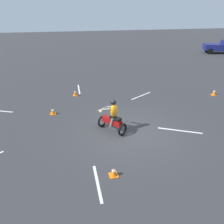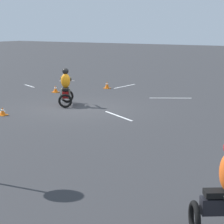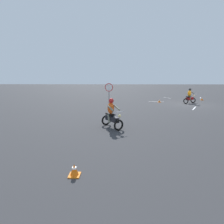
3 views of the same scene
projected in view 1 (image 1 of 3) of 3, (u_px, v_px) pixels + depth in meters
The scene contains 12 objects.
ground_plane at pixel (131, 132), 10.50m from camera, with size 120.00×120.00×0.00m, color #333335.
motorcycle_rider_foreground at pixel (113, 117), 10.29m from camera, with size 1.50×1.28×1.66m.
pickup_truck at pixel (221, 46), 29.82m from camera, with size 3.36×4.55×1.73m.
traffic_cone_mid_center at pixel (75, 93), 14.94m from camera, with size 0.32×0.32×0.40m.
traffic_cone_mid_left at pixel (53, 111), 12.25m from camera, with size 0.32×0.32×0.35m.
traffic_cone_far_center at pixel (114, 172), 7.64m from camera, with size 0.32×0.32×0.32m.
traffic_cone_far_left at pixel (214, 92), 15.02m from camera, with size 0.32×0.32×0.42m.
lane_stripe_e at pixel (98, 183), 7.37m from camera, with size 0.10×1.80×0.01m, color silver.
lane_stripe_ne at pixel (180, 131), 10.61m from camera, with size 0.10×2.09×0.01m, color silver.
lane_stripe_nw at pixel (141, 96), 15.00m from camera, with size 0.10×2.03×0.01m, color silver.
lane_stripe_w at pixel (79, 89), 16.25m from camera, with size 0.10×2.16×0.01m, color silver.
lane_stripe_sw at pixel (2, 111), 12.68m from camera, with size 0.10×1.40×0.01m, color silver.
Camera 1 is at (8.60, -3.20, 5.27)m, focal length 35.00 mm.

